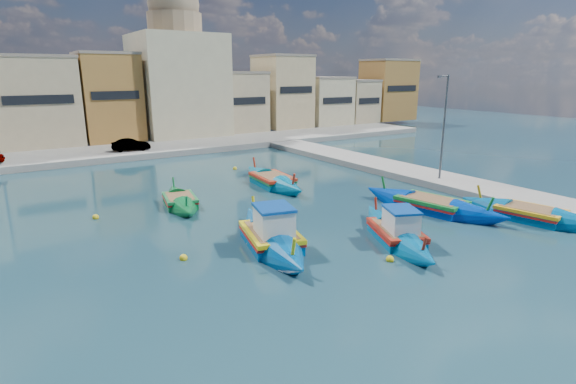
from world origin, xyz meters
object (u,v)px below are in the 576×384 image
object	(u,v)px
luzzu_cyan_mid	(272,181)
luzzu_blue_south	(431,206)
luzzu_turquoise_cabin	(396,234)
church_block	(178,70)
luzzu_blue_cabin	(271,238)
quay_street_lamp	(443,127)
luzzu_green	(180,202)
luzzu_cyan_south	(530,215)

from	to	relation	value
luzzu_cyan_mid	luzzu_blue_south	xyz separation A→B (m)	(4.72, -10.77, 0.00)
luzzu_turquoise_cabin	luzzu_blue_south	bearing A→B (deg)	23.52
luzzu_cyan_mid	luzzu_blue_south	size ratio (longest dim) A/B	0.95
church_block	luzzu_blue_cabin	distance (m)	39.59
quay_street_lamp	luzzu_turquoise_cabin	size ratio (longest dim) A/B	0.93
luzzu_turquoise_cabin	luzzu_blue_south	size ratio (longest dim) A/B	0.87
luzzu_green	luzzu_blue_cabin	bearing A→B (deg)	-81.78
luzzu_turquoise_cabin	luzzu_cyan_mid	size ratio (longest dim) A/B	0.92
luzzu_green	luzzu_cyan_south	distance (m)	20.77
luzzu_cyan_south	quay_street_lamp	bearing A→B (deg)	73.63
luzzu_blue_cabin	luzzu_cyan_south	world-z (taller)	luzzu_blue_cabin
luzzu_blue_cabin	luzzu_cyan_south	distance (m)	15.09
quay_street_lamp	luzzu_blue_cabin	distance (m)	17.62
luzzu_cyan_mid	quay_street_lamp	bearing A→B (deg)	-32.63
church_block	quay_street_lamp	size ratio (longest dim) A/B	2.39
church_block	luzzu_cyan_mid	bearing A→B (deg)	-96.31
luzzu_turquoise_cabin	luzzu_blue_cabin	xyz separation A→B (m)	(-5.61, 2.80, 0.06)
church_block	luzzu_cyan_south	world-z (taller)	church_block
luzzu_blue_south	luzzu_blue_cabin	bearing A→B (deg)	177.75
quay_street_lamp	luzzu_turquoise_cabin	world-z (taller)	quay_street_lamp
luzzu_turquoise_cabin	luzzu_cyan_mid	bearing A→B (deg)	86.90
quay_street_lamp	luzzu_green	size ratio (longest dim) A/B	1.11
luzzu_blue_cabin	luzzu_cyan_mid	distance (m)	12.12
luzzu_cyan_mid	luzzu_green	xyz separation A→B (m)	(-7.62, -1.35, -0.05)
luzzu_cyan_mid	luzzu_blue_south	world-z (taller)	luzzu_blue_south
church_block	luzzu_cyan_mid	xyz separation A→B (m)	(-3.02, -27.30, -8.12)
quay_street_lamp	luzzu_green	world-z (taller)	quay_street_lamp
church_block	luzzu_green	distance (m)	31.64
luzzu_green	luzzu_blue_south	distance (m)	15.53
church_block	luzzu_cyan_mid	distance (m)	28.64
quay_street_lamp	luzzu_blue_cabin	world-z (taller)	quay_street_lamp
quay_street_lamp	luzzu_cyan_mid	bearing A→B (deg)	147.37
luzzu_blue_cabin	luzzu_blue_south	xyz separation A→B (m)	(11.05, -0.43, -0.11)
quay_street_lamp	luzzu_cyan_south	distance (m)	9.58
church_block	luzzu_blue_cabin	xyz separation A→B (m)	(-9.34, -37.63, -8.01)
luzzu_blue_south	quay_street_lamp	bearing A→B (deg)	35.33
church_block	luzzu_cyan_south	size ratio (longest dim) A/B	2.22
quay_street_lamp	luzzu_cyan_mid	size ratio (longest dim) A/B	0.85
luzzu_blue_south	luzzu_turquoise_cabin	bearing A→B (deg)	-156.48
church_block	luzzu_green	xyz separation A→B (m)	(-10.64, -28.65, -8.17)
luzzu_blue_south	church_block	bearing A→B (deg)	92.57
luzzu_turquoise_cabin	luzzu_green	xyz separation A→B (m)	(-6.91, 11.78, -0.10)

